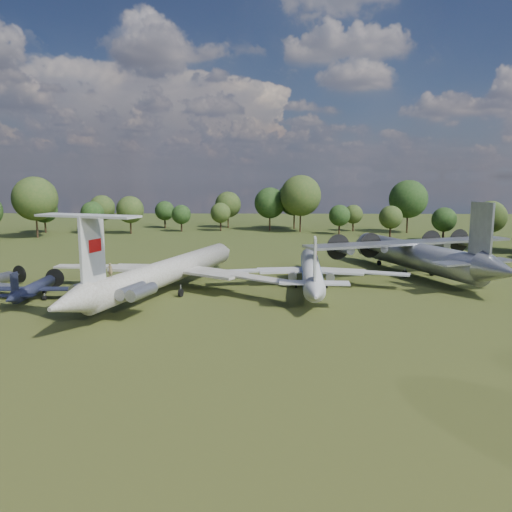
# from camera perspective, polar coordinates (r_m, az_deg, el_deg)

# --- Properties ---
(ground) EXTENTS (300.00, 300.00, 0.00)m
(ground) POSITION_cam_1_polar(r_m,az_deg,el_deg) (74.97, -7.09, -3.59)
(ground) COLOR #1F3E14
(ground) RESTS_ON ground
(il62_airliner) EXTENTS (51.33, 58.49, 4.81)m
(il62_airliner) POSITION_cam_1_polar(r_m,az_deg,el_deg) (71.92, -9.91, -2.24)
(il62_airliner) COLOR #BBBBB6
(il62_airliner) RESTS_ON ground
(tu104_jet) EXTENTS (30.87, 39.88, 3.83)m
(tu104_jet) POSITION_cam_1_polar(r_m,az_deg,el_deg) (75.09, 6.32, -2.07)
(tu104_jet) COLOR silver
(tu104_jet) RESTS_ON ground
(an12_transport) EXTENTS (50.72, 53.33, 5.60)m
(an12_transport) POSITION_cam_1_polar(r_m,az_deg,el_deg) (86.94, 17.69, -0.32)
(an12_transport) COLOR #9FA2A7
(an12_transport) RESTS_ON ground
(small_prop_west) EXTENTS (12.14, 16.31, 2.35)m
(small_prop_west) POSITION_cam_1_polar(r_m,az_deg,el_deg) (73.15, -24.03, -3.70)
(small_prop_west) COLOR black
(small_prop_west) RESTS_ON ground
(person_on_il62) EXTENTS (0.67, 0.50, 1.66)m
(person_on_il62) POSITION_cam_1_polar(r_m,az_deg,el_deg) (60.20, -16.32, -1.54)
(person_on_il62) COLOR olive
(person_on_il62) RESTS_ON il62_airliner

